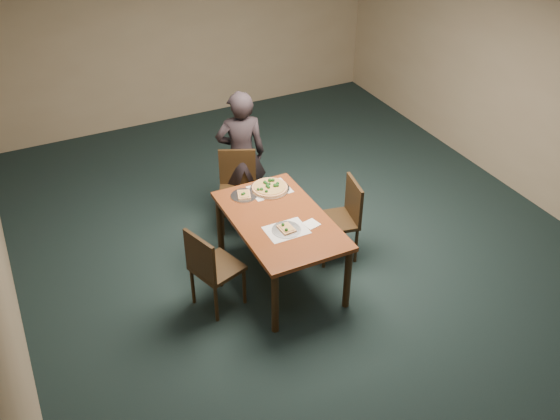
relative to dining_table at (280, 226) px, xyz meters
name	(u,v)px	position (x,y,z in m)	size (l,w,h in m)	color
ground	(311,257)	(0.45, 0.13, -0.66)	(8.00, 8.00, 0.00)	black
room_shell	(317,113)	(0.45, 0.13, 1.08)	(8.00, 8.00, 8.00)	tan
dining_table	(280,226)	(0.00, 0.00, 0.00)	(0.90, 1.50, 0.75)	#5D2812
chair_far	(238,185)	(0.01, 1.11, -0.14)	(0.56, 0.56, 0.91)	black
chair_left	(210,266)	(-0.80, -0.12, -0.14)	(0.53, 0.53, 0.91)	black
chair_right	(343,215)	(0.78, 0.06, -0.14)	(0.49, 0.49, 0.91)	black
diner	(241,155)	(0.14, 1.29, 0.13)	(0.57, 0.38, 1.57)	black
placemat_main	(270,189)	(0.14, 0.53, 0.09)	(0.42, 0.32, 0.00)	white
placemat_near	(286,230)	(-0.03, -0.21, 0.09)	(0.40, 0.30, 0.00)	white
pizza_pan	(270,187)	(0.14, 0.53, 0.12)	(0.42, 0.42, 0.07)	silver
slice_plate_near	(286,229)	(-0.03, -0.21, 0.11)	(0.28, 0.28, 0.06)	silver
slice_plate_far	(244,195)	(-0.16, 0.53, 0.10)	(0.28, 0.28, 0.06)	silver
napkin	(311,224)	(0.23, -0.23, 0.09)	(0.14, 0.14, 0.01)	white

